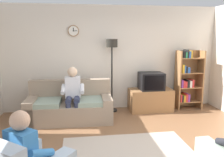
# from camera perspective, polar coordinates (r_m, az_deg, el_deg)

# --- Properties ---
(ground_plane) EXTENTS (12.00, 12.00, 0.00)m
(ground_plane) POSITION_cam_1_polar(r_m,az_deg,el_deg) (3.92, 5.92, -18.78)
(ground_plane) COLOR brown
(back_wall_assembly) EXTENTS (6.20, 0.17, 2.70)m
(back_wall_assembly) POSITION_cam_1_polar(r_m,az_deg,el_deg) (6.06, -0.02, 5.14)
(back_wall_assembly) COLOR silver
(back_wall_assembly) RESTS_ON ground_plane
(couch) EXTENTS (1.92, 0.93, 0.90)m
(couch) POSITION_cam_1_polar(r_m,az_deg,el_deg) (5.38, -10.43, -7.00)
(couch) COLOR gray
(couch) RESTS_ON ground_plane
(tv_stand) EXTENTS (1.10, 0.56, 0.56)m
(tv_stand) POSITION_cam_1_polar(r_m,az_deg,el_deg) (6.08, 9.55, -5.26)
(tv_stand) COLOR olive
(tv_stand) RESTS_ON ground_plane
(tv) EXTENTS (0.60, 0.49, 0.44)m
(tv) POSITION_cam_1_polar(r_m,az_deg,el_deg) (5.94, 9.76, -0.65)
(tv) COLOR black
(tv) RESTS_ON tv_stand
(bookshelf) EXTENTS (0.68, 0.36, 1.58)m
(bookshelf) POSITION_cam_1_polar(r_m,az_deg,el_deg) (6.41, 18.19, -0.09)
(bookshelf) COLOR olive
(bookshelf) RESTS_ON ground_plane
(floor_lamp) EXTENTS (0.28, 0.28, 1.85)m
(floor_lamp) POSITION_cam_1_polar(r_m,az_deg,el_deg) (5.74, -0.03, 5.83)
(floor_lamp) COLOR black
(floor_lamp) RESTS_ON ground_plane
(area_rug) EXTENTS (2.20, 1.70, 0.01)m
(area_rug) POSITION_cam_1_polar(r_m,az_deg,el_deg) (3.89, 4.55, -18.93)
(area_rug) COLOR #AD9E8E
(area_rug) RESTS_ON ground_plane
(person_on_couch) EXTENTS (0.52, 0.54, 1.24)m
(person_on_couch) POSITION_cam_1_polar(r_m,az_deg,el_deg) (5.17, -9.77, -3.27)
(person_on_couch) COLOR silver
(person_on_couch) RESTS_ON ground_plane
(person_in_left_armchair) EXTENTS (0.63, 0.64, 1.12)m
(person_in_left_armchair) POSITION_cam_1_polar(r_m,az_deg,el_deg) (2.93, -20.08, -16.74)
(person_in_left_armchair) COLOR #3372B2
(person_in_left_armchair) RESTS_ON ground_plane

